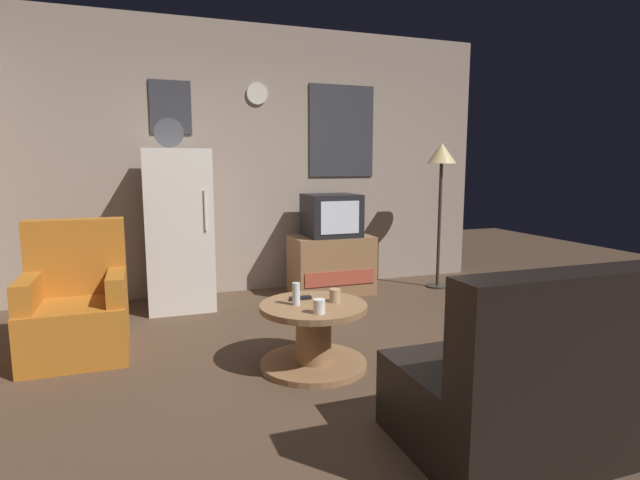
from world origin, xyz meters
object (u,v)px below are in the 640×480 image
Objects in this scene: tv_stand at (331,265)px; mug_ceramic_white at (319,306)px; armchair at (76,308)px; couch at (575,379)px; wine_glass at (296,294)px; standing_lamp at (441,165)px; remote_control at (300,298)px; fridge at (178,229)px; crt_tv at (331,215)px; coffee_table at (314,335)px; mug_ceramic_tan at (335,295)px.

mug_ceramic_white is at bearing -112.81° from tv_stand.
couch is (2.44, -2.08, -0.03)m from armchair.
wine_glass is (-0.94, -1.81, 0.21)m from tv_stand.
mug_ceramic_white is 0.09× the size of armchair.
armchair reaches higher than mug_ceramic_white.
mug_ceramic_white is at bearing -71.03° from wine_glass.
mug_ceramic_white is (0.08, -0.23, -0.03)m from wine_glass.
mug_ceramic_white is at bearing -137.73° from standing_lamp.
wine_glass is at bearing 108.97° from mug_ceramic_white.
tv_stand is at bearing 64.56° from remote_control.
fridge is 1.56m from crt_tv.
wine_glass is 0.09× the size of couch.
tv_stand is 1.17× the size of coffee_table.
mug_ceramic_tan is (-1.88, -1.67, -0.88)m from standing_lamp.
fridge reaches higher than coffee_table.
remote_control is at bearing -24.08° from armchair.
mug_ceramic_white is 1.00× the size of mug_ceramic_tan.
armchair reaches higher than wine_glass.
fridge is at bearing 109.05° from wine_glass.
mug_ceramic_white is 1.80m from armchair.
wine_glass is 1.62m from armchair.
remote_control is (-0.20, 0.14, -0.03)m from mug_ceramic_tan.
standing_lamp is at bearing 37.56° from wine_glass.
standing_lamp reaches higher than couch.
wine_glass is at bearing -117.35° from crt_tv.
mug_ceramic_tan is at bearing -32.00° from remote_control.
mug_ceramic_tan is (-0.67, -1.83, -0.35)m from crt_tv.
fridge is 2.46× the size of coffee_table.
crt_tv is 3.60× the size of remote_control.
tv_stand is 1.62m from standing_lamp.
wine_glass is 1.67× the size of mug_ceramic_white.
remote_control is (-2.09, -1.54, -0.91)m from standing_lamp.
coffee_table is at bearing -67.83° from remote_control.
crt_tv is 3.16m from couch.
standing_lamp is 2.94m from mug_ceramic_white.
tv_stand is (1.56, 0.03, -0.45)m from fridge.
crt_tv is (1.56, 0.02, 0.08)m from fridge.
standing_lamp is at bearing 39.34° from coffee_table.
crt_tv is at bearing -136.82° from tv_stand.
standing_lamp is (2.77, -0.13, 0.60)m from fridge.
crt_tv reaches higher than wine_glass.
remote_control is at bearing -67.76° from fridge.
couch is (1.03, -1.31, -0.20)m from wine_glass.
armchair reaches higher than coffee_table.
wine_glass is at bearing -28.90° from armchair.
wine_glass is 0.16× the size of armchair.
tv_stand is 0.87× the size of armchair.
remote_control reaches higher than coffee_table.
crt_tv is 2.24m from mug_ceramic_white.
armchair is 3.21m from couch.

